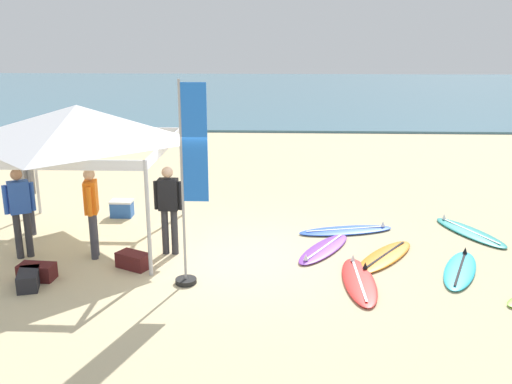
{
  "coord_description": "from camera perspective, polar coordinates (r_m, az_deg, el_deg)",
  "views": [
    {
      "loc": [
        0.87,
        -9.82,
        4.05
      ],
      "look_at": [
        0.42,
        1.04,
        1.0
      ],
      "focal_mm": 39.43,
      "sensor_mm": 36.0,
      "label": 1
    }
  ],
  "objects": [
    {
      "name": "person_black",
      "position": [
        10.64,
        -8.85,
        -1.24
      ],
      "size": [
        0.55,
        0.23,
        1.71
      ],
      "color": "#2D2D33",
      "rests_on": "ground"
    },
    {
      "name": "banner_flag",
      "position": [
        9.13,
        -6.73,
        -0.18
      ],
      "size": [
        0.6,
        0.36,
        3.4
      ],
      "color": "#99999E",
      "rests_on": "ground"
    },
    {
      "name": "ground_plane",
      "position": [
        10.65,
        -2.51,
        -6.68
      ],
      "size": [
        80.0,
        80.0,
        0.0
      ],
      "primitive_type": "plane",
      "color": "beige"
    },
    {
      "name": "gear_bag_by_pole",
      "position": [
        10.4,
        -21.34,
        -7.55
      ],
      "size": [
        0.62,
        0.37,
        0.28
      ],
      "primitive_type": "cube",
      "rotation": [
        0.0,
        0.0,
        3.06
      ],
      "color": "#4C1919",
      "rests_on": "ground"
    },
    {
      "name": "surfboard_purple",
      "position": [
        11.05,
        6.88,
        -5.74
      ],
      "size": [
        1.37,
        1.88,
        0.19
      ],
      "color": "purple",
      "rests_on": "ground"
    },
    {
      "name": "cooler_box",
      "position": [
        13.29,
        -13.45,
        -1.62
      ],
      "size": [
        0.5,
        0.36,
        0.39
      ],
      "color": "#2D60B7",
      "rests_on": "ground"
    },
    {
      "name": "surfboard_cyan",
      "position": [
        10.67,
        20.0,
        -7.42
      ],
      "size": [
        1.21,
        1.94,
        0.19
      ],
      "color": "#23B2CC",
      "rests_on": "ground"
    },
    {
      "name": "person_orange",
      "position": [
        10.79,
        -16.34,
        -1.46
      ],
      "size": [
        0.28,
        0.54,
        1.71
      ],
      "color": "#383842",
      "rests_on": "ground"
    },
    {
      "name": "surfboard_orange",
      "position": [
        10.88,
        12.92,
        -6.39
      ],
      "size": [
        1.58,
        1.93,
        0.19
      ],
      "color": "orange",
      "rests_on": "ground"
    },
    {
      "name": "sea",
      "position": [
        42.02,
        1.19,
        10.21
      ],
      "size": [
        80.0,
        36.0,
        0.1
      ],
      "primitive_type": "cube",
      "color": "teal",
      "rests_on": "ground"
    },
    {
      "name": "surfboard_teal",
      "position": [
        12.7,
        20.83,
        -3.81
      ],
      "size": [
        1.31,
        2.06,
        0.19
      ],
      "color": "#19847F",
      "rests_on": "ground"
    },
    {
      "name": "canopy_tent",
      "position": [
        11.49,
        -17.63,
        6.64
      ],
      "size": [
        3.51,
        3.51,
        2.75
      ],
      "color": "#B7B7BC",
      "rests_on": "ground"
    },
    {
      "name": "surfboard_blue",
      "position": [
        12.13,
        9.14,
        -3.86
      ],
      "size": [
        2.12,
        1.01,
        0.19
      ],
      "color": "blue",
      "rests_on": "ground"
    },
    {
      "name": "person_blue",
      "position": [
        11.22,
        -22.82,
        -1.42
      ],
      "size": [
        0.48,
        0.38,
        1.71
      ],
      "color": "#2D2D33",
      "rests_on": "ground"
    },
    {
      "name": "gear_bag_on_sand",
      "position": [
        10.4,
        -12.33,
        -6.79
      ],
      "size": [
        0.68,
        0.56,
        0.28
      ],
      "primitive_type": "cube",
      "rotation": [
        0.0,
        0.0,
        2.66
      ],
      "color": "#4C1919",
      "rests_on": "ground"
    },
    {
      "name": "gear_bag_near_tent",
      "position": [
        10.15,
        -22.07,
        -8.22
      ],
      "size": [
        0.48,
        0.67,
        0.28
      ],
      "primitive_type": "cube",
      "rotation": [
        0.0,
        0.0,
        1.87
      ],
      "color": "#232328",
      "rests_on": "ground"
    },
    {
      "name": "surfboard_red",
      "position": [
        9.77,
        10.4,
        -8.85
      ],
      "size": [
        0.55,
        1.98,
        0.19
      ],
      "color": "red",
      "rests_on": "ground"
    },
    {
      "name": "person_grey",
      "position": [
        12.54,
        -22.28,
        0.34
      ],
      "size": [
        0.45,
        0.4,
        1.71
      ],
      "color": "#383842",
      "rests_on": "ground"
    }
  ]
}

